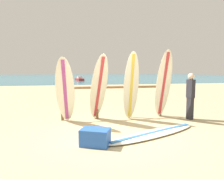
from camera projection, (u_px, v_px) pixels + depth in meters
The scene contains 11 objects.
ground_plane at pixel (115, 133), 5.03m from camera, with size 120.00×120.00×0.00m, color tan.
ocean_water at pixel (76, 76), 61.65m from camera, with size 120.00×80.00×0.01m, color teal.
surfboard_rack at pixel (114, 96), 6.59m from camera, with size 3.49×0.09×1.19m.
surfboard_leaning_far_left at pixel (65, 91), 5.83m from camera, with size 0.63×0.90×1.99m.
surfboard_leaning_left at pixel (99, 88), 6.10m from camera, with size 0.69×1.11×2.10m.
surfboard_leaning_center_left at pixel (131, 86), 6.23m from camera, with size 0.49×0.53×2.20m.
surfboard_leaning_center at pixel (163, 85), 6.47m from camera, with size 0.57×0.88×2.27m.
surfboard_lying_on_sand at pixel (154, 133), 4.88m from camera, with size 2.85×1.59×0.08m.
beachgoer_standing at pixel (190, 94), 6.39m from camera, with size 0.21×0.27×1.52m.
small_boat_offshore at pixel (79, 79), 33.95m from camera, with size 1.56×3.22×0.71m.
cooler_box at pixel (95, 137), 4.16m from camera, with size 0.60×0.40×0.36m, color blue.
Camera 1 is at (-1.05, -4.79, 1.58)m, focal length 31.38 mm.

